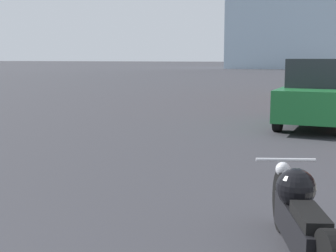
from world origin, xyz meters
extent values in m
cylinder|color=black|center=(3.68, 4.53, 0.33)|extent=(0.28, 0.66, 0.66)
cube|color=black|center=(3.92, 3.70, 0.34)|extent=(0.60, 1.33, 0.33)
sphere|color=black|center=(3.85, 3.95, 0.65)|extent=(0.38, 0.38, 0.38)
cube|color=black|center=(4.00, 3.43, 0.56)|extent=(0.38, 0.64, 0.10)
sphere|color=silver|center=(3.68, 4.56, 0.68)|extent=(0.16, 0.16, 0.16)
cylinder|color=silver|center=(3.71, 4.44, 0.81)|extent=(0.61, 0.21, 0.04)
cube|color=#1E6B33|center=(3.83, 12.87, 0.70)|extent=(2.01, 4.55, 0.79)
cube|color=#23282D|center=(3.83, 12.87, 1.46)|extent=(1.58, 2.23, 0.74)
cylinder|color=black|center=(3.14, 14.31, 0.31)|extent=(0.25, 0.62, 0.61)
cylinder|color=black|center=(2.93, 11.56, 0.31)|extent=(0.25, 0.62, 0.61)
cube|color=gold|center=(3.82, 23.95, 0.68)|extent=(2.14, 4.47, 0.68)
cube|color=#23282D|center=(3.82, 23.95, 1.34)|extent=(1.65, 2.21, 0.63)
cylinder|color=black|center=(3.16, 25.36, 0.34)|extent=(0.27, 0.70, 0.69)
cylinder|color=black|center=(2.88, 22.70, 0.34)|extent=(0.27, 0.70, 0.69)
cylinder|color=black|center=(4.49, 22.53, 0.34)|extent=(0.27, 0.70, 0.69)
camera|label=1|loc=(4.09, -0.50, 1.88)|focal=50.00mm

